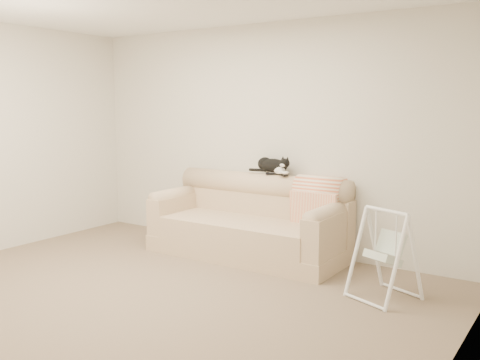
# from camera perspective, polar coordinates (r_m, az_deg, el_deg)

# --- Properties ---
(ground_plane) EXTENTS (5.00, 5.00, 0.00)m
(ground_plane) POSITION_cam_1_polar(r_m,az_deg,el_deg) (4.90, -9.54, -12.08)
(ground_plane) COLOR brown
(ground_plane) RESTS_ON ground
(room_shell) EXTENTS (5.04, 4.04, 2.60)m
(room_shell) POSITION_cam_1_polar(r_m,az_deg,el_deg) (4.61, -9.98, 6.05)
(room_shell) COLOR beige
(room_shell) RESTS_ON ground
(sofa) EXTENTS (2.20, 0.93, 0.90)m
(sofa) POSITION_cam_1_polar(r_m,az_deg,el_deg) (6.02, 1.12, -4.71)
(sofa) COLOR tan
(sofa) RESTS_ON ground
(remote_a) EXTENTS (0.19, 0.11, 0.03)m
(remote_a) POSITION_cam_1_polar(r_m,az_deg,el_deg) (6.05, 3.63, 0.71)
(remote_a) COLOR black
(remote_a) RESTS_ON sofa
(remote_b) EXTENTS (0.16, 0.15, 0.02)m
(remote_b) POSITION_cam_1_polar(r_m,az_deg,el_deg) (5.98, 4.64, 0.59)
(remote_b) COLOR black
(remote_b) RESTS_ON sofa
(tuxedo_cat) EXTENTS (0.53, 0.25, 0.21)m
(tuxedo_cat) POSITION_cam_1_polar(r_m,az_deg,el_deg) (6.06, 3.54, 1.57)
(tuxedo_cat) COLOR black
(tuxedo_cat) RESTS_ON sofa
(throw_blanket) EXTENTS (0.53, 0.38, 0.58)m
(throw_blanket) POSITION_cam_1_polar(r_m,az_deg,el_deg) (5.80, 8.48, -1.53)
(throw_blanket) COLOR #E56A3F
(throw_blanket) RESTS_ON sofa
(baby_swing) EXTENTS (0.64, 0.66, 0.80)m
(baby_swing) POSITION_cam_1_polar(r_m,az_deg,el_deg) (4.84, 15.25, -7.59)
(baby_swing) COLOR white
(baby_swing) RESTS_ON ground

